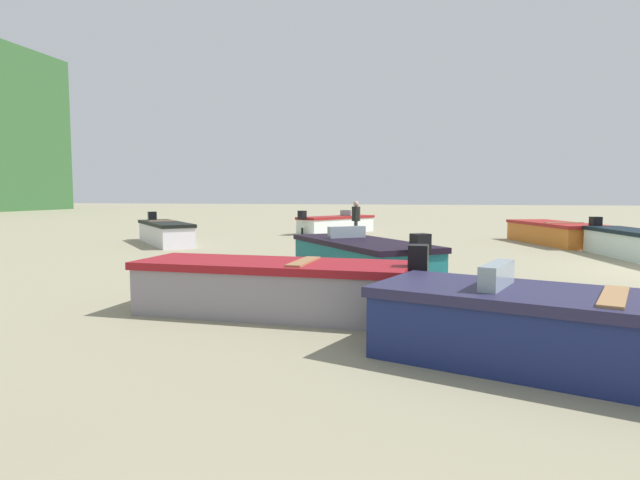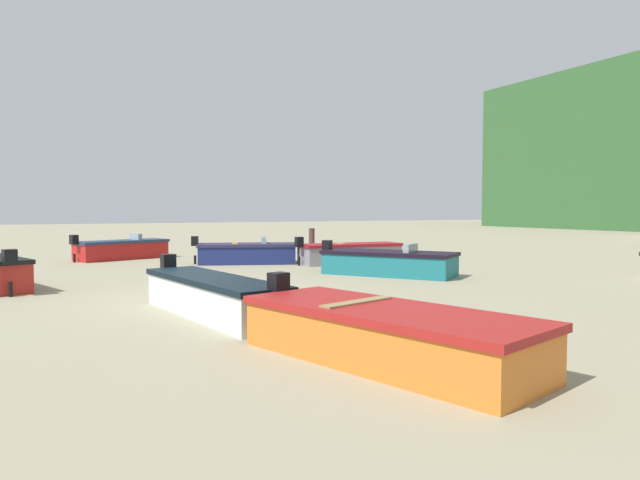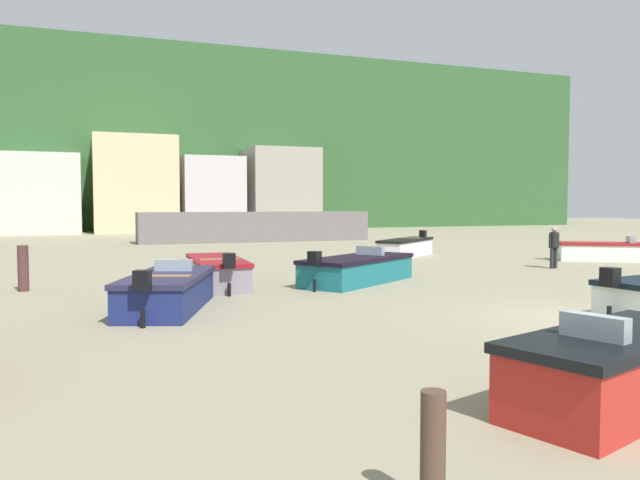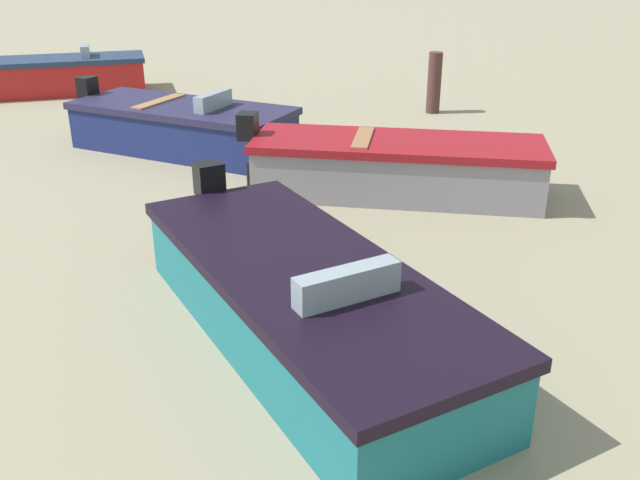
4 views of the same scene
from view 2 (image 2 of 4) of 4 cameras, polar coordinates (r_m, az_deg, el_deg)
The scene contains 8 objects.
ground_plane at distance 15.30m, azimuth -12.89°, elevation -5.60°, with size 160.00×160.00×0.00m, color gray.
boat_grey_0 at distance 24.03m, azimuth 2.97°, elevation -1.33°, with size 1.65×4.63×1.17m.
boat_navy_1 at distance 24.22m, azimuth -7.29°, elevation -1.31°, with size 2.86×4.40×1.16m.
boat_orange_3 at distance 8.72m, azimuth 6.47°, elevation -9.32°, with size 5.16×3.10×1.14m.
boat_teal_4 at distance 19.93m, azimuth 6.85°, elevation -2.29°, with size 4.69×4.02×1.15m.
boat_red_6 at distance 27.64m, azimuth -19.17°, elevation -0.89°, with size 2.86×4.43×1.19m.
boat_white_7 at distance 12.54m, azimuth -10.72°, elevation -5.49°, with size 5.21×2.01×1.17m.
mooring_post_mid_beach at distance 29.15m, azimuth -0.83°, elevation -0.11°, with size 0.30×0.30×1.31m, color #4B2D2A.
Camera 2 is at (14.73, -3.41, 2.30)m, focal length 32.09 mm.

